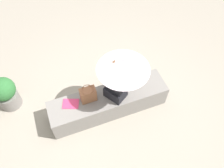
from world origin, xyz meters
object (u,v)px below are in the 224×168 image
(person_seated, at_px, (116,82))
(handbag_black, at_px, (88,95))
(magazine, at_px, (71,104))
(parasol, at_px, (123,65))
(planter_near, at_px, (5,93))

(person_seated, bearing_deg, handbag_black, -10.46)
(handbag_black, xyz_separation_m, magazine, (0.32, -0.02, -0.14))
(parasol, distance_m, magazine, 1.24)
(parasol, relative_size, handbag_black, 3.21)
(person_seated, xyz_separation_m, parasol, (-0.09, 0.06, 0.47))
(planter_near, bearing_deg, person_seated, 156.31)
(parasol, bearing_deg, planter_near, -24.34)
(parasol, relative_size, planter_near, 1.37)
(handbag_black, height_order, planter_near, handbag_black)
(planter_near, bearing_deg, magazine, 146.33)
(person_seated, height_order, handbag_black, person_seated)
(person_seated, bearing_deg, magazine, -7.57)
(parasol, height_order, planter_near, parasol)
(handbag_black, height_order, magazine, handbag_black)
(magazine, bearing_deg, person_seated, -166.91)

